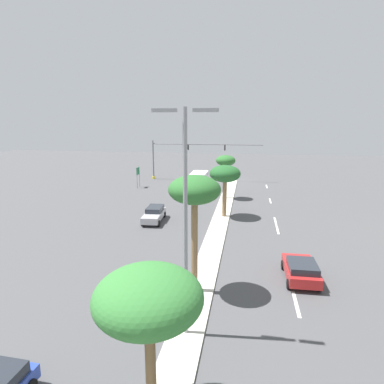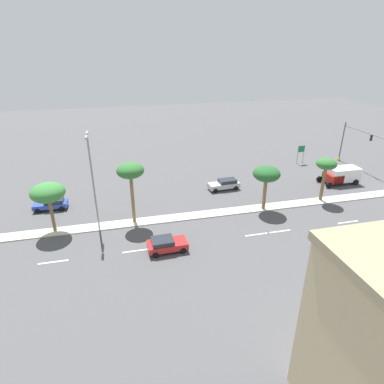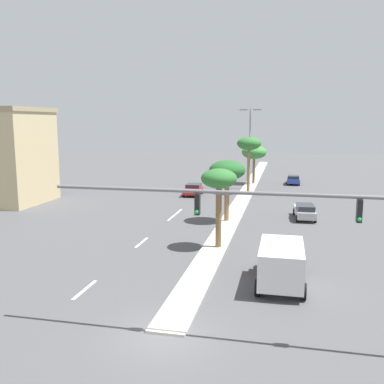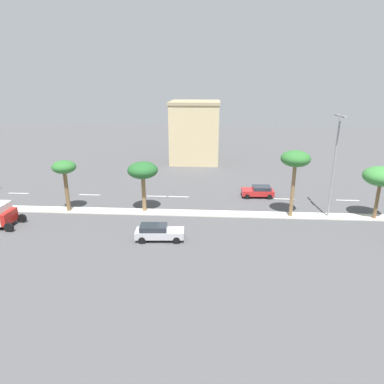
{
  "view_description": "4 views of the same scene",
  "coord_description": "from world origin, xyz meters",
  "px_view_note": "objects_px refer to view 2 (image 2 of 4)",
  "views": [
    {
      "loc": [
        -2.74,
        56.23,
        10.42
      ],
      "look_at": [
        2.82,
        24.73,
        3.3
      ],
      "focal_mm": 30.13,
      "sensor_mm": 36.0,
      "label": 1
    },
    {
      "loc": [
        -34.15,
        39.61,
        19.28
      ],
      "look_at": [
        2.71,
        30.65,
        2.0
      ],
      "focal_mm": 30.51,
      "sensor_mm": 36.0,
      "label": 2
    },
    {
      "loc": [
        4.9,
        -16.76,
        9.25
      ],
      "look_at": [
        -3.65,
        22.17,
        2.67
      ],
      "focal_mm": 39.97,
      "sensor_mm": 36.0,
      "label": 3
    },
    {
      "loc": [
        35.8,
        29.86,
        14.12
      ],
      "look_at": [
        1.9,
        27.6,
        3.16
      ],
      "focal_mm": 32.09,
      "sensor_mm": 36.0,
      "label": 4
    }
  ],
  "objects_px": {
    "palm_tree_rear": "(326,166)",
    "palm_tree_front": "(266,175)",
    "traffic_signal_gantry": "(364,144)",
    "box_truck": "(341,175)",
    "street_lamp_leading": "(92,175)",
    "palm_tree_right": "(48,193)",
    "sedan_silver_outboard": "(225,184)",
    "directional_road_sign": "(301,151)",
    "palm_tree_mid": "(130,172)",
    "sedan_blue_mid": "(51,204)",
    "sedan_red_left": "(166,244)"
  },
  "relations": [
    {
      "from": "palm_tree_mid",
      "to": "sedan_red_left",
      "type": "height_order",
      "value": "palm_tree_mid"
    },
    {
      "from": "palm_tree_rear",
      "to": "street_lamp_leading",
      "type": "distance_m",
      "value": 28.96
    },
    {
      "from": "palm_tree_mid",
      "to": "sedan_red_left",
      "type": "relative_size",
      "value": 1.78
    },
    {
      "from": "sedan_silver_outboard",
      "to": "sedan_blue_mid",
      "type": "bearing_deg",
      "value": 91.75
    },
    {
      "from": "palm_tree_mid",
      "to": "street_lamp_leading",
      "type": "relative_size",
      "value": 0.66
    },
    {
      "from": "palm_tree_right",
      "to": "sedan_blue_mid",
      "type": "distance_m",
      "value": 7.16
    },
    {
      "from": "traffic_signal_gantry",
      "to": "palm_tree_right",
      "type": "distance_m",
      "value": 47.49
    },
    {
      "from": "directional_road_sign",
      "to": "box_truck",
      "type": "xyz_separation_m",
      "value": [
        -9.52,
        -1.1,
        -0.93
      ]
    },
    {
      "from": "street_lamp_leading",
      "to": "sedan_silver_outboard",
      "type": "bearing_deg",
      "value": -68.7
    },
    {
      "from": "sedan_red_left",
      "to": "sedan_silver_outboard",
      "type": "relative_size",
      "value": 0.88
    },
    {
      "from": "palm_tree_mid",
      "to": "sedan_red_left",
      "type": "xyz_separation_m",
      "value": [
        -6.72,
        -2.71,
        -5.56
      ]
    },
    {
      "from": "palm_tree_front",
      "to": "traffic_signal_gantry",
      "type": "bearing_deg",
      "value": -66.54
    },
    {
      "from": "palm_tree_rear",
      "to": "palm_tree_mid",
      "type": "bearing_deg",
      "value": 89.96
    },
    {
      "from": "palm_tree_front",
      "to": "street_lamp_leading",
      "type": "relative_size",
      "value": 0.52
    },
    {
      "from": "sedan_red_left",
      "to": "directional_road_sign",
      "type": "bearing_deg",
      "value": -52.69
    },
    {
      "from": "palm_tree_right",
      "to": "street_lamp_leading",
      "type": "height_order",
      "value": "street_lamp_leading"
    },
    {
      "from": "palm_tree_front",
      "to": "box_truck",
      "type": "xyz_separation_m",
      "value": [
        5.17,
        -14.89,
        -3.41
      ]
    },
    {
      "from": "traffic_signal_gantry",
      "to": "palm_tree_front",
      "type": "xyz_separation_m",
      "value": [
        -9.35,
        21.55,
        0.17
      ]
    },
    {
      "from": "palm_tree_mid",
      "to": "street_lamp_leading",
      "type": "height_order",
      "value": "street_lamp_leading"
    },
    {
      "from": "palm_tree_front",
      "to": "sedan_red_left",
      "type": "xyz_separation_m",
      "value": [
        -6.13,
        13.54,
        -3.98
      ]
    },
    {
      "from": "sedan_red_left",
      "to": "palm_tree_rear",
      "type": "bearing_deg",
      "value": -73.17
    },
    {
      "from": "sedan_red_left",
      "to": "street_lamp_leading",
      "type": "bearing_deg",
      "value": 46.39
    },
    {
      "from": "directional_road_sign",
      "to": "sedan_silver_outboard",
      "type": "height_order",
      "value": "directional_road_sign"
    },
    {
      "from": "traffic_signal_gantry",
      "to": "sedan_blue_mid",
      "type": "relative_size",
      "value": 4.72
    },
    {
      "from": "palm_tree_right",
      "to": "street_lamp_leading",
      "type": "distance_m",
      "value": 5.11
    },
    {
      "from": "sedan_red_left",
      "to": "palm_tree_mid",
      "type": "bearing_deg",
      "value": 21.98
    },
    {
      "from": "directional_road_sign",
      "to": "sedan_red_left",
      "type": "distance_m",
      "value": 34.39
    },
    {
      "from": "palm_tree_rear",
      "to": "palm_tree_right",
      "type": "bearing_deg",
      "value": 89.93
    },
    {
      "from": "palm_tree_rear",
      "to": "palm_tree_front",
      "type": "bearing_deg",
      "value": 93.79
    },
    {
      "from": "palm_tree_mid",
      "to": "palm_tree_right",
      "type": "height_order",
      "value": "palm_tree_mid"
    },
    {
      "from": "directional_road_sign",
      "to": "palm_tree_front",
      "type": "distance_m",
      "value": 20.3
    },
    {
      "from": "directional_road_sign",
      "to": "palm_tree_mid",
      "type": "distance_m",
      "value": 33.43
    },
    {
      "from": "traffic_signal_gantry",
      "to": "sedan_silver_outboard",
      "type": "bearing_deg",
      "value": 95.11
    },
    {
      "from": "street_lamp_leading",
      "to": "palm_tree_right",
      "type": "bearing_deg",
      "value": 86.64
    },
    {
      "from": "traffic_signal_gantry",
      "to": "box_truck",
      "type": "distance_m",
      "value": 8.5
    },
    {
      "from": "palm_tree_rear",
      "to": "palm_tree_front",
      "type": "relative_size",
      "value": 1.03
    },
    {
      "from": "palm_tree_right",
      "to": "box_truck",
      "type": "xyz_separation_m",
      "value": [
        4.56,
        -40.02,
        -3.39
      ]
    },
    {
      "from": "palm_tree_mid",
      "to": "sedan_red_left",
      "type": "bearing_deg",
      "value": -158.02
    },
    {
      "from": "palm_tree_front",
      "to": "box_truck",
      "type": "bearing_deg",
      "value": -70.85
    },
    {
      "from": "palm_tree_front",
      "to": "palm_tree_mid",
      "type": "xyz_separation_m",
      "value": [
        0.59,
        16.25,
        1.58
      ]
    },
    {
      "from": "directional_road_sign",
      "to": "palm_tree_rear",
      "type": "xyz_separation_m",
      "value": [
        -14.13,
        5.19,
        2.71
      ]
    },
    {
      "from": "box_truck",
      "to": "directional_road_sign",
      "type": "bearing_deg",
      "value": 6.62
    },
    {
      "from": "traffic_signal_gantry",
      "to": "palm_tree_mid",
      "type": "relative_size",
      "value": 2.7
    },
    {
      "from": "traffic_signal_gantry",
      "to": "box_truck",
      "type": "bearing_deg",
      "value": 122.11
    },
    {
      "from": "directional_road_sign",
      "to": "street_lamp_leading",
      "type": "relative_size",
      "value": 0.29
    },
    {
      "from": "palm_tree_right",
      "to": "sedan_red_left",
      "type": "distance_m",
      "value": 13.98
    },
    {
      "from": "traffic_signal_gantry",
      "to": "sedan_blue_mid",
      "type": "distance_m",
      "value": 48.01
    },
    {
      "from": "palm_tree_right",
      "to": "street_lamp_leading",
      "type": "bearing_deg",
      "value": -93.36
    },
    {
      "from": "street_lamp_leading",
      "to": "sedan_silver_outboard",
      "type": "relative_size",
      "value": 2.36
    },
    {
      "from": "street_lamp_leading",
      "to": "sedan_silver_outboard",
      "type": "height_order",
      "value": "street_lamp_leading"
    }
  ]
}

